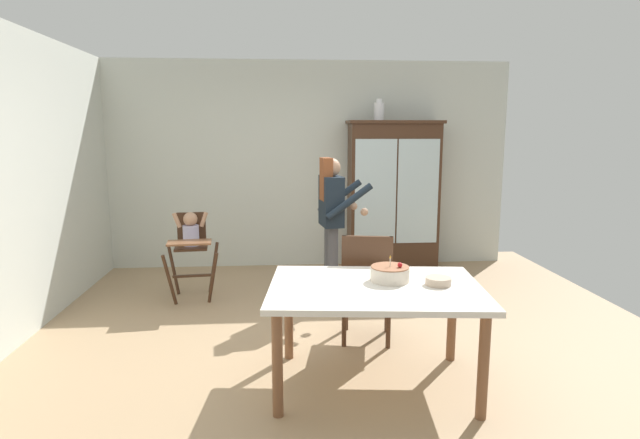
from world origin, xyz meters
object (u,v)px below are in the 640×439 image
china_cabinet (393,195)px  serving_bowl (438,281)px  dining_table (375,298)px  dining_chair_far_side (367,281)px  ceramic_vase (379,111)px  high_chair_with_toddler (191,239)px  birthday_cake (390,274)px  adult_person (332,212)px

china_cabinet → serving_bowl: china_cabinet is taller
dining_table → dining_chair_far_side: bearing=84.9°
ceramic_vase → high_chair_with_toddler: ceramic_vase is taller
serving_bowl → birthday_cake: bearing=159.1°
dining_table → serving_bowl: 0.46m
dining_table → dining_chair_far_side: size_ratio=1.63×
china_cabinet → adult_person: bearing=-125.6°
birthday_cake → adult_person: bearing=97.7°
birthday_cake → china_cabinet: bearing=77.3°
high_chair_with_toddler → dining_chair_far_side: (1.68, -1.35, -0.10)m
china_cabinet → adult_person: size_ratio=1.26×
ceramic_vase → dining_table: 3.53m
ceramic_vase → birthday_cake: 3.36m
high_chair_with_toddler → birthday_cake: bearing=-54.7°
high_chair_with_toddler → serving_bowl: size_ratio=5.28×
birthday_cake → dining_chair_far_side: bearing=95.3°
ceramic_vase → dining_chair_far_side: (-0.54, -2.45, -1.49)m
ceramic_vase → adult_person: ceramic_vase is taller
china_cabinet → ceramic_vase: size_ratio=7.15×
ceramic_vase → dining_table: size_ratio=0.17×
birthday_cake → dining_chair_far_side: size_ratio=0.29×
ceramic_vase → serving_bowl: 3.46m
dining_chair_far_side → adult_person: bearing=-71.0°
china_cabinet → dining_chair_far_side: bearing=-107.0°
adult_person → dining_table: bearing=176.1°
china_cabinet → ceramic_vase: 1.10m
birthday_cake → serving_bowl: size_ratio=1.56×
dining_table → birthday_cake: (0.12, 0.10, 0.14)m
birthday_cake → high_chair_with_toddler: bearing=131.3°
china_cabinet → birthday_cake: china_cabinet is taller
high_chair_with_toddler → serving_bowl: bearing=-51.6°
high_chair_with_toddler → dining_table: size_ratio=0.61×
dining_table → serving_bowl: serving_bowl is taller
birthday_cake → dining_table: bearing=-140.0°
ceramic_vase → high_chair_with_toddler: (-2.22, -1.11, -1.40)m
china_cabinet → dining_table: china_cabinet is taller
dining_table → serving_bowl: (0.44, -0.02, 0.12)m
adult_person → china_cabinet: bearing=-43.1°
dining_chair_far_side → dining_table: bearing=94.8°
adult_person → serving_bowl: 1.99m
birthday_cake → dining_chair_far_side: (-0.06, 0.63, -0.24)m
serving_bowl → ceramic_vase: bearing=87.0°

